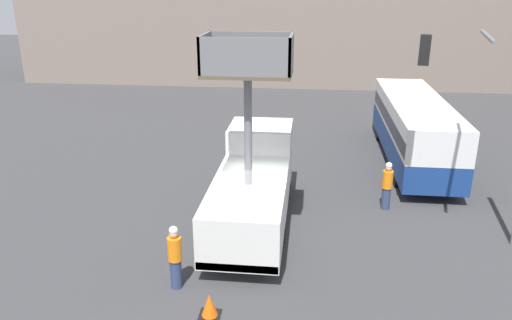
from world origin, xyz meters
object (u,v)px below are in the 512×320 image
(utility_truck, at_px, (254,181))
(traffic_cone_near_truck, at_px, (209,306))
(road_worker_near_truck, at_px, (175,257))
(traffic_light_pole, at_px, (497,104))
(city_bus, at_px, (414,125))
(road_worker_directing, at_px, (387,186))

(utility_truck, relative_size, traffic_cone_near_truck, 12.11)
(road_worker_near_truck, bearing_deg, traffic_light_pole, 107.54)
(city_bus, xyz_separation_m, road_worker_directing, (-1.87, -5.49, -0.80))
(traffic_light_pole, distance_m, road_worker_near_truck, 10.39)
(road_worker_directing, relative_size, traffic_cone_near_truck, 2.95)
(traffic_cone_near_truck, bearing_deg, utility_truck, 84.75)
(city_bus, bearing_deg, traffic_cone_near_truck, 149.01)
(city_bus, bearing_deg, road_worker_near_truck, 142.54)
(traffic_light_pole, height_order, road_worker_directing, traffic_light_pole)
(utility_truck, bearing_deg, traffic_cone_near_truck, -95.25)
(road_worker_near_truck, distance_m, road_worker_directing, 8.61)
(utility_truck, distance_m, road_worker_directing, 5.01)
(city_bus, height_order, road_worker_near_truck, city_bus)
(road_worker_near_truck, relative_size, road_worker_directing, 1.02)
(utility_truck, height_order, traffic_cone_near_truck, utility_truck)
(traffic_light_pole, distance_m, road_worker_directing, 4.92)
(utility_truck, distance_m, traffic_cone_near_truck, 5.54)
(traffic_light_pole, bearing_deg, traffic_cone_near_truck, -148.14)
(traffic_light_pole, relative_size, road_worker_directing, 3.71)
(utility_truck, relative_size, road_worker_near_truck, 4.01)
(city_bus, distance_m, road_worker_directing, 5.86)
(city_bus, bearing_deg, road_worker_directing, 159.96)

